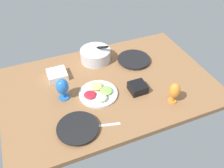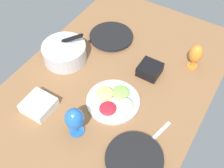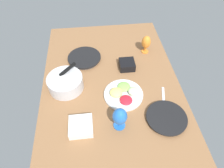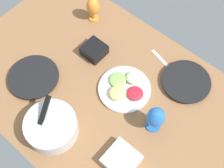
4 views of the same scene
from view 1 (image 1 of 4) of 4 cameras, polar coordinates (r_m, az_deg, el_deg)
ground_plane at (r=184.83cm, az=-0.70°, el=-0.52°), size 160.00×104.00×4.00cm
dinner_plate_left at (r=154.52cm, az=-8.16°, el=-10.44°), size 26.83×26.83×2.60cm
dinner_plate_right at (r=206.55cm, az=5.24°, el=5.77°), size 27.92×27.92×2.84cm
mixing_bowl at (r=205.20cm, az=-3.96°, el=7.01°), size 25.74×25.74×17.17cm
fruit_platter at (r=174.02cm, az=-3.26°, el=-2.13°), size 28.33×28.33×5.60cm
hurricane_glass_blue at (r=169.31cm, az=-11.79°, el=-0.77°), size 9.19×9.19×17.15cm
hurricane_glass_orange at (r=168.95cm, az=14.68°, el=-1.65°), size 7.80×7.80×16.37cm
square_bowl_black at (r=176.84cm, az=6.16°, el=-0.79°), size 12.17×12.17×6.20cm
square_bowl_white at (r=192.64cm, az=-12.97°, el=2.24°), size 14.81×14.81×5.41cm
fork_by_left_plate at (r=156.09cm, az=-1.27°, el=-9.73°), size 17.92×6.00×0.60cm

